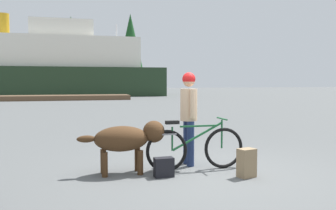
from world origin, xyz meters
TOP-DOWN VIEW (x-y plane):
  - ground_plane at (0.00, 0.00)m, footprint 160.00×160.00m
  - bicycle at (-0.11, 0.22)m, footprint 1.82×0.44m
  - person_cyclist at (-0.10, 0.63)m, footprint 0.32×0.53m
  - dog at (-1.31, 0.29)m, footprint 1.51×0.51m
  - backpack at (0.56, -0.45)m, footprint 0.33×0.27m
  - handbag_pannier at (-0.76, -0.09)m, footprint 0.33×0.20m
  - dock_pier at (-3.68, 26.20)m, footprint 12.48×2.80m
  - ferry_boat at (-5.76, 35.34)m, footprint 26.66×8.24m
  - sailboat_moored at (2.84, 36.76)m, footprint 8.28×2.32m
  - pine_tree_far_left at (-7.29, 49.30)m, footprint 3.83×3.83m
  - pine_tree_center at (-2.32, 47.72)m, footprint 4.11×4.11m
  - pine_tree_far_right at (6.44, 49.43)m, footprint 4.29×4.29m
  - pine_tree_mid_back at (-11.59, 51.88)m, footprint 3.22×3.22m

SIDE VIEW (x-z plane):
  - ground_plane at x=0.00m, z-range 0.00..0.00m
  - handbag_pannier at x=-0.76m, z-range 0.00..0.32m
  - dock_pier at x=-3.68m, z-range 0.00..0.40m
  - backpack at x=0.56m, z-range 0.00..0.48m
  - bicycle at x=-0.11m, z-range -0.06..0.86m
  - sailboat_moored at x=2.84m, z-range -3.61..4.58m
  - dog at x=-1.31m, z-range 0.15..1.06m
  - person_cyclist at x=-0.10m, z-range 0.19..1.94m
  - ferry_boat at x=-5.76m, z-range -1.29..7.35m
  - pine_tree_far_left at x=-7.29m, z-range 1.03..9.55m
  - pine_tree_mid_back at x=-11.59m, z-range 1.30..10.23m
  - pine_tree_center at x=-2.32m, z-range 1.19..12.01m
  - pine_tree_far_right at x=6.44m, z-range 1.14..13.04m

